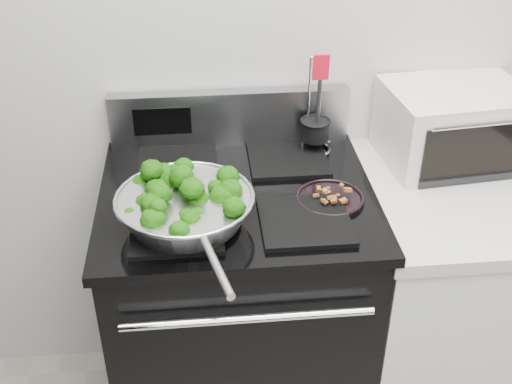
{
  "coord_description": "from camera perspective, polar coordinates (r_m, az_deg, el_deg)",
  "views": [
    {
      "loc": [
        -0.4,
        -0.14,
        1.94
      ],
      "look_at": [
        -0.25,
        1.36,
        0.98
      ],
      "focal_mm": 45.0,
      "sensor_mm": 36.0,
      "label": 1
    }
  ],
  "objects": [
    {
      "name": "back_wall",
      "position": [
        2.02,
        6.22,
        15.34
      ],
      "size": [
        4.0,
        0.02,
        2.7
      ],
      "primitive_type": "cube",
      "color": "beige",
      "rests_on": "ground"
    },
    {
      "name": "gas_range",
      "position": [
        2.13,
        -1.51,
        -10.5
      ],
      "size": [
        0.79,
        0.69,
        1.13
      ],
      "color": "black",
      "rests_on": "floor"
    },
    {
      "name": "counter",
      "position": [
        2.28,
        16.18,
        -9.51
      ],
      "size": [
        0.62,
        0.68,
        0.92
      ],
      "color": "white",
      "rests_on": "floor"
    },
    {
      "name": "skillet",
      "position": [
        1.69,
        -6.29,
        -1.38
      ],
      "size": [
        0.37,
        0.58,
        0.08
      ],
      "rotation": [
        0.0,
        0.0,
        0.24
      ],
      "color": "silver",
      "rests_on": "gas_range"
    },
    {
      "name": "broccoli_pile",
      "position": [
        1.68,
        -6.35,
        -0.77
      ],
      "size": [
        0.29,
        0.29,
        0.1
      ],
      "primitive_type": null,
      "color": "black",
      "rests_on": "skillet"
    },
    {
      "name": "bacon_plate",
      "position": [
        1.81,
        6.59,
        -0.3
      ],
      "size": [
        0.19,
        0.19,
        0.04
      ],
      "rotation": [
        0.0,
        0.0,
        -0.1
      ],
      "color": "black",
      "rests_on": "gas_range"
    },
    {
      "name": "utensil_holder",
      "position": [
        2.03,
        5.24,
        5.13
      ],
      "size": [
        0.11,
        0.11,
        0.33
      ],
      "rotation": [
        0.0,
        0.0,
        -0.01
      ],
      "color": "silver",
      "rests_on": "gas_range"
    },
    {
      "name": "toaster_oven",
      "position": [
        2.11,
        17.09,
        5.73
      ],
      "size": [
        0.45,
        0.36,
        0.24
      ],
      "rotation": [
        0.0,
        0.0,
        0.1
      ],
      "color": "silver",
      "rests_on": "counter"
    }
  ]
}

